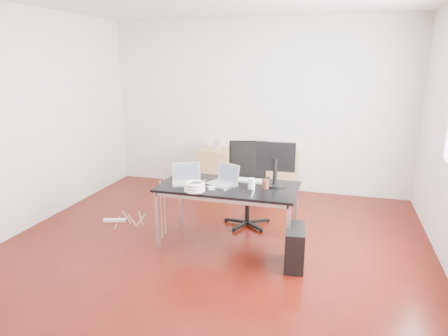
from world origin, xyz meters
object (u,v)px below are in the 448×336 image
(filing_cabinet_left, at_px, (216,169))
(desk, at_px, (228,190))
(pc_tower, at_px, (294,247))
(office_chair, at_px, (248,180))
(filing_cabinet_right, at_px, (281,174))

(filing_cabinet_left, bearing_deg, desk, -68.71)
(pc_tower, bearing_deg, office_chair, 119.85)
(filing_cabinet_left, xyz_separation_m, pc_tower, (1.60, -2.32, -0.13))
(desk, relative_size, filing_cabinet_left, 2.29)
(filing_cabinet_right, xyz_separation_m, pc_tower, (0.49, -2.32, -0.13))
(office_chair, height_order, filing_cabinet_left, office_chair)
(desk, distance_m, filing_cabinet_left, 2.16)
(filing_cabinet_left, bearing_deg, office_chair, -56.85)
(filing_cabinet_left, bearing_deg, filing_cabinet_right, 0.00)
(desk, bearing_deg, office_chair, 83.77)
(desk, xyz_separation_m, filing_cabinet_left, (-0.77, 1.99, -0.33))
(office_chair, bearing_deg, pc_tower, -68.02)
(pc_tower, bearing_deg, desk, 151.54)
(desk, height_order, filing_cabinet_left, desk)
(filing_cabinet_right, height_order, pc_tower, filing_cabinet_right)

